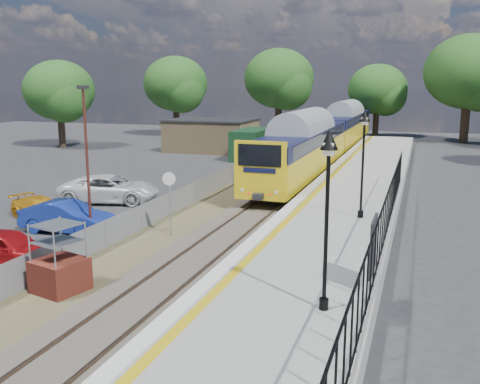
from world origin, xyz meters
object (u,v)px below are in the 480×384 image
at_px(carpark_lamp, 87,153).
at_px(car_yellow, 41,208).
at_px(brick_plinth, 59,259).
at_px(car_blue, 67,217).
at_px(train, 329,133).
at_px(car_white, 110,189).
at_px(victorian_lamp_south, 328,178).
at_px(car_red, 6,248).
at_px(speed_sign, 170,193).
at_px(victorian_lamp_north, 364,139).

bearing_deg(carpark_lamp, car_yellow, 154.26).
relative_size(brick_plinth, car_blue, 0.53).
bearing_deg(car_blue, train, -15.03).
relative_size(car_yellow, car_white, 0.69).
bearing_deg(victorian_lamp_south, carpark_lamp, 151.21).
height_order(car_red, car_white, car_white).
distance_m(victorian_lamp_south, speed_sign, 11.19).
relative_size(brick_plinth, car_white, 0.42).
xyz_separation_m(car_red, car_yellow, (-3.40, 6.08, -0.15)).
xyz_separation_m(train, speed_sign, (-2.50, -25.53, -0.39)).
distance_m(train, car_blue, 27.41).
xyz_separation_m(train, brick_plinth, (-3.02, -32.38, -1.24)).
relative_size(victorian_lamp_south, brick_plinth, 2.00).
xyz_separation_m(brick_plinth, speed_sign, (0.52, 6.85, 0.85)).
distance_m(victorian_lamp_south, brick_plinth, 9.12).
xyz_separation_m(carpark_lamp, car_red, (-0.87, -4.02, -3.03)).
distance_m(victorian_lamp_north, car_blue, 13.39).
distance_m(train, car_yellow, 26.79).
distance_m(victorian_lamp_south, victorian_lamp_north, 10.00).
xyz_separation_m(carpark_lamp, car_white, (-3.19, 6.54, -2.97)).
height_order(speed_sign, car_blue, speed_sign).
distance_m(brick_plinth, car_white, 13.32).
xyz_separation_m(victorian_lamp_south, victorian_lamp_north, (-0.20, 10.00, 0.00)).
height_order(speed_sign, car_red, speed_sign).
relative_size(train, car_blue, 9.46).
height_order(victorian_lamp_north, car_blue, victorian_lamp_north).
relative_size(car_red, car_blue, 0.95).
bearing_deg(car_white, car_red, 178.01).
bearing_deg(car_yellow, carpark_lamp, -95.72).
height_order(car_yellow, car_white, car_white).
height_order(car_red, car_yellow, car_red).
bearing_deg(victorian_lamp_south, car_red, 170.15).
bearing_deg(carpark_lamp, car_blue, 162.33).
distance_m(car_red, car_white, 10.81).
bearing_deg(victorian_lamp_north, car_red, -146.04).
bearing_deg(speed_sign, car_yellow, 163.77).
bearing_deg(car_white, train, -37.66).
height_order(victorian_lamp_south, car_red, victorian_lamp_south).
relative_size(car_red, car_white, 0.75).
relative_size(victorian_lamp_south, train, 0.11).
xyz_separation_m(victorian_lamp_south, train, (-5.50, 33.00, -1.96)).
bearing_deg(car_white, victorian_lamp_south, -145.86).
distance_m(victorian_lamp_south, car_blue, 14.70).
xyz_separation_m(brick_plinth, car_blue, (-4.12, 5.97, -0.39)).
bearing_deg(car_red, victorian_lamp_south, -106.34).
distance_m(victorian_lamp_south, car_white, 19.39).
bearing_deg(victorian_lamp_north, car_yellow, -173.06).
height_order(car_blue, car_yellow, car_blue).
height_order(brick_plinth, speed_sign, speed_sign).
bearing_deg(car_yellow, victorian_lamp_north, -63.04).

